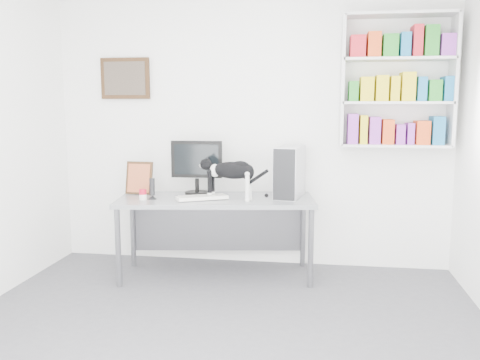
{
  "coord_description": "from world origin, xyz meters",
  "views": [
    {
      "loc": [
        0.67,
        -3.13,
        1.63
      ],
      "look_at": [
        -0.03,
        1.53,
        0.93
      ],
      "focal_mm": 38.0,
      "sensor_mm": 36.0,
      "label": 1
    }
  ],
  "objects_px": {
    "monitor": "(197,167)",
    "keyboard": "(202,198)",
    "bookshelf": "(397,81)",
    "speaker": "(152,188)",
    "cat": "(231,180)",
    "desk": "(216,237)",
    "pc_tower": "(290,172)",
    "leaning_print": "(139,177)",
    "soup_can": "(143,195)"
  },
  "relations": [
    {
      "from": "monitor",
      "to": "cat",
      "type": "height_order",
      "value": "monitor"
    },
    {
      "from": "bookshelf",
      "to": "monitor",
      "type": "height_order",
      "value": "bookshelf"
    },
    {
      "from": "pc_tower",
      "to": "soup_can",
      "type": "distance_m",
      "value": 1.39
    },
    {
      "from": "pc_tower",
      "to": "monitor",
      "type": "bearing_deg",
      "value": -171.6
    },
    {
      "from": "desk",
      "to": "keyboard",
      "type": "xyz_separation_m",
      "value": [
        -0.11,
        -0.1,
        0.4
      ]
    },
    {
      "from": "bookshelf",
      "to": "speaker",
      "type": "relative_size",
      "value": 6.03
    },
    {
      "from": "keyboard",
      "to": "speaker",
      "type": "height_order",
      "value": "speaker"
    },
    {
      "from": "pc_tower",
      "to": "speaker",
      "type": "relative_size",
      "value": 2.34
    },
    {
      "from": "bookshelf",
      "to": "leaning_print",
      "type": "distance_m",
      "value": 2.62
    },
    {
      "from": "desk",
      "to": "cat",
      "type": "height_order",
      "value": "cat"
    },
    {
      "from": "bookshelf",
      "to": "leaning_print",
      "type": "bearing_deg",
      "value": -173.65
    },
    {
      "from": "desk",
      "to": "pc_tower",
      "type": "distance_m",
      "value": 0.94
    },
    {
      "from": "speaker",
      "to": "pc_tower",
      "type": "bearing_deg",
      "value": -2.06
    },
    {
      "from": "bookshelf",
      "to": "keyboard",
      "type": "xyz_separation_m",
      "value": [
        -1.77,
        -0.46,
        -1.07
      ]
    },
    {
      "from": "bookshelf",
      "to": "soup_can",
      "type": "distance_m",
      "value": 2.59
    },
    {
      "from": "keyboard",
      "to": "speaker",
      "type": "bearing_deg",
      "value": 160.14
    },
    {
      "from": "cat",
      "to": "keyboard",
      "type": "bearing_deg",
      "value": -163.23
    },
    {
      "from": "monitor",
      "to": "cat",
      "type": "bearing_deg",
      "value": -35.8
    },
    {
      "from": "soup_can",
      "to": "desk",
      "type": "bearing_deg",
      "value": 17.0
    },
    {
      "from": "pc_tower",
      "to": "soup_can",
      "type": "xyz_separation_m",
      "value": [
        -1.33,
        -0.37,
        -0.19
      ]
    },
    {
      "from": "desk",
      "to": "speaker",
      "type": "height_order",
      "value": "speaker"
    },
    {
      "from": "monitor",
      "to": "soup_can",
      "type": "distance_m",
      "value": 0.61
    },
    {
      "from": "soup_can",
      "to": "keyboard",
      "type": "bearing_deg",
      "value": 10.66
    },
    {
      "from": "pc_tower",
      "to": "leaning_print",
      "type": "bearing_deg",
      "value": -167.58
    },
    {
      "from": "speaker",
      "to": "cat",
      "type": "xyz_separation_m",
      "value": [
        0.73,
        0.08,
        0.08
      ]
    },
    {
      "from": "speaker",
      "to": "cat",
      "type": "height_order",
      "value": "cat"
    },
    {
      "from": "speaker",
      "to": "leaning_print",
      "type": "xyz_separation_m",
      "value": [
        -0.21,
        0.24,
        0.06
      ]
    },
    {
      "from": "desk",
      "to": "monitor",
      "type": "relative_size",
      "value": 3.42
    },
    {
      "from": "monitor",
      "to": "pc_tower",
      "type": "bearing_deg",
      "value": -2.66
    },
    {
      "from": "monitor",
      "to": "cat",
      "type": "relative_size",
      "value": 0.89
    },
    {
      "from": "desk",
      "to": "soup_can",
      "type": "relative_size",
      "value": 18.6
    },
    {
      "from": "monitor",
      "to": "keyboard",
      "type": "height_order",
      "value": "monitor"
    },
    {
      "from": "keyboard",
      "to": "pc_tower",
      "type": "distance_m",
      "value": 0.87
    },
    {
      "from": "pc_tower",
      "to": "cat",
      "type": "xyz_separation_m",
      "value": [
        -0.52,
        -0.25,
        -0.06
      ]
    },
    {
      "from": "keyboard",
      "to": "speaker",
      "type": "distance_m",
      "value": 0.47
    },
    {
      "from": "monitor",
      "to": "leaning_print",
      "type": "bearing_deg",
      "value": -172.2
    },
    {
      "from": "leaning_print",
      "to": "speaker",
      "type": "bearing_deg",
      "value": -45.09
    },
    {
      "from": "keyboard",
      "to": "leaning_print",
      "type": "relative_size",
      "value": 1.41
    },
    {
      "from": "bookshelf",
      "to": "monitor",
      "type": "bearing_deg",
      "value": -174.69
    },
    {
      "from": "bookshelf",
      "to": "speaker",
      "type": "distance_m",
      "value": 2.49
    },
    {
      "from": "bookshelf",
      "to": "pc_tower",
      "type": "bearing_deg",
      "value": -169.28
    },
    {
      "from": "bookshelf",
      "to": "soup_can",
      "type": "height_order",
      "value": "bookshelf"
    },
    {
      "from": "monitor",
      "to": "pc_tower",
      "type": "relative_size",
      "value": 1.11
    },
    {
      "from": "keyboard",
      "to": "soup_can",
      "type": "xyz_separation_m",
      "value": [
        -0.53,
        -0.1,
        0.03
      ]
    },
    {
      "from": "monitor",
      "to": "soup_can",
      "type": "xyz_separation_m",
      "value": [
        -0.42,
        -0.38,
        -0.22
      ]
    },
    {
      "from": "bookshelf",
      "to": "keyboard",
      "type": "height_order",
      "value": "bookshelf"
    },
    {
      "from": "pc_tower",
      "to": "desk",
      "type": "bearing_deg",
      "value": -156.48
    },
    {
      "from": "leaning_print",
      "to": "monitor",
      "type": "bearing_deg",
      "value": 13.89
    },
    {
      "from": "bookshelf",
      "to": "soup_can",
      "type": "xyz_separation_m",
      "value": [
        -2.3,
        -0.56,
        -1.04
      ]
    },
    {
      "from": "desk",
      "to": "cat",
      "type": "distance_m",
      "value": 0.59
    }
  ]
}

